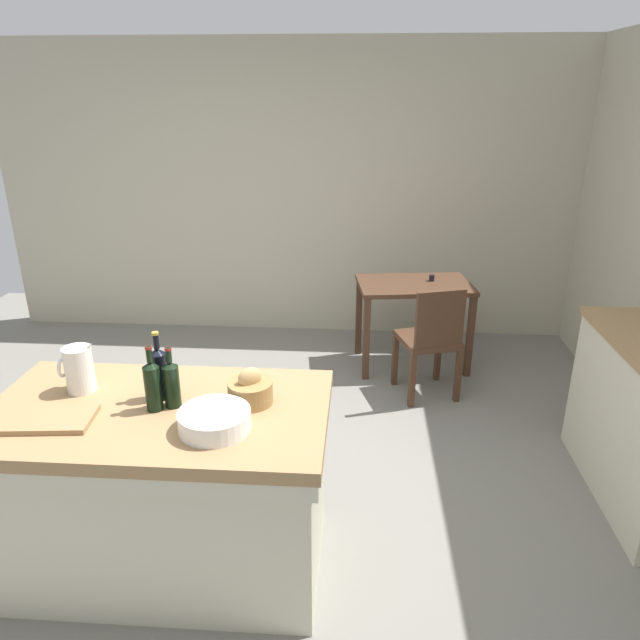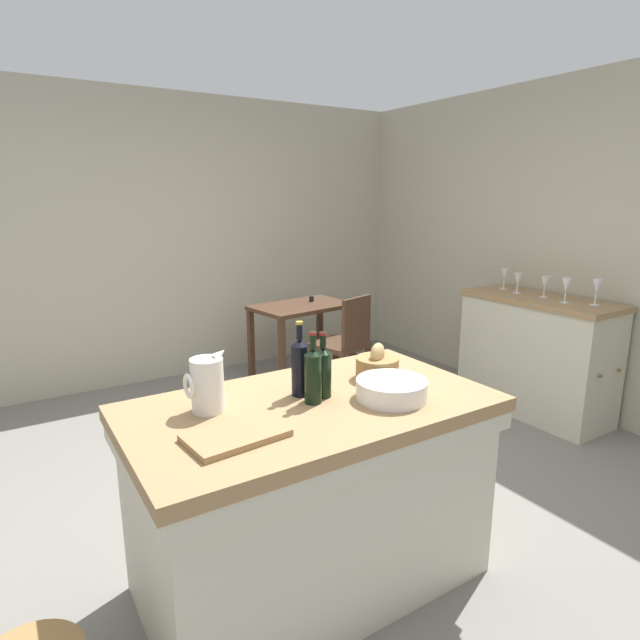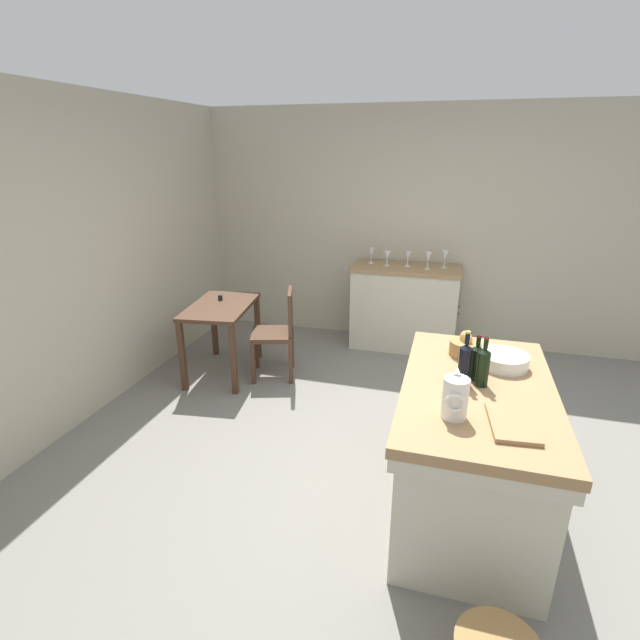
# 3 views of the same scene
# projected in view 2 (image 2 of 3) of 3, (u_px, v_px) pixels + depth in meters

# --- Properties ---
(ground_plane) EXTENTS (6.76, 6.76, 0.00)m
(ground_plane) POSITION_uv_depth(u_px,v_px,m) (300.00, 506.00, 2.92)
(ground_plane) COLOR slate
(wall_back) EXTENTS (5.32, 0.12, 2.60)m
(wall_back) POSITION_uv_depth(u_px,v_px,m) (156.00, 241.00, 4.76)
(wall_back) COLOR #B2AA93
(wall_back) RESTS_ON ground
(wall_right) EXTENTS (0.12, 5.20, 2.60)m
(wall_right) POSITION_uv_depth(u_px,v_px,m) (593.00, 249.00, 3.97)
(wall_right) COLOR #B2AA93
(wall_right) RESTS_ON ground
(island_table) EXTENTS (1.52, 0.86, 0.86)m
(island_table) POSITION_uv_depth(u_px,v_px,m) (312.00, 487.00, 2.26)
(island_table) COLOR #99754C
(island_table) RESTS_ON ground
(side_cabinet) EXTENTS (0.52, 1.19, 0.94)m
(side_cabinet) POSITION_uv_depth(u_px,v_px,m) (536.00, 355.00, 4.12)
(side_cabinet) COLOR #99754C
(side_cabinet) RESTS_ON ground
(writing_desk) EXTENTS (0.97, 0.67, 0.77)m
(writing_desk) POSITION_uv_depth(u_px,v_px,m) (302.00, 317.00, 4.84)
(writing_desk) COLOR #472D1E
(writing_desk) RESTS_ON ground
(wooden_chair) EXTENTS (0.50, 0.50, 0.88)m
(wooden_chair) POSITION_uv_depth(u_px,v_px,m) (345.00, 342.00, 4.46)
(wooden_chair) COLOR #472D1E
(wooden_chair) RESTS_ON ground
(pitcher) EXTENTS (0.17, 0.13, 0.26)m
(pitcher) POSITION_uv_depth(u_px,v_px,m) (207.00, 384.00, 2.04)
(pitcher) COLOR white
(pitcher) RESTS_ON island_table
(wash_bowl) EXTENTS (0.30, 0.30, 0.08)m
(wash_bowl) POSITION_uv_depth(u_px,v_px,m) (391.00, 389.00, 2.19)
(wash_bowl) COLOR white
(wash_bowl) RESTS_ON island_table
(bread_basket) EXTENTS (0.20, 0.20, 0.17)m
(bread_basket) POSITION_uv_depth(u_px,v_px,m) (377.00, 366.00, 2.43)
(bread_basket) COLOR olive
(bread_basket) RESTS_ON island_table
(cutting_board) EXTENTS (0.36, 0.25, 0.02)m
(cutting_board) POSITION_uv_depth(u_px,v_px,m) (236.00, 435.00, 1.83)
(cutting_board) COLOR #99754C
(cutting_board) RESTS_ON island_table
(wine_bottle_dark) EXTENTS (0.07, 0.07, 0.28)m
(wine_bottle_dark) POSITION_uv_depth(u_px,v_px,m) (323.00, 371.00, 2.20)
(wine_bottle_dark) COLOR black
(wine_bottle_dark) RESTS_ON island_table
(wine_bottle_amber) EXTENTS (0.07, 0.07, 0.33)m
(wine_bottle_amber) POSITION_uv_depth(u_px,v_px,m) (300.00, 366.00, 2.21)
(wine_bottle_amber) COLOR black
(wine_bottle_amber) RESTS_ON island_table
(wine_bottle_green) EXTENTS (0.07, 0.07, 0.30)m
(wine_bottle_green) POSITION_uv_depth(u_px,v_px,m) (313.00, 374.00, 2.13)
(wine_bottle_green) COLOR black
(wine_bottle_green) RESTS_ON island_table
(wine_glass_far_left) EXTENTS (0.07, 0.07, 0.19)m
(wine_glass_far_left) POSITION_uv_depth(u_px,v_px,m) (597.00, 287.00, 3.69)
(wine_glass_far_left) COLOR white
(wine_glass_far_left) RESTS_ON side_cabinet
(wine_glass_left) EXTENTS (0.07, 0.07, 0.18)m
(wine_glass_left) POSITION_uv_depth(u_px,v_px,m) (566.00, 286.00, 3.77)
(wine_glass_left) COLOR white
(wine_glass_left) RESTS_ON side_cabinet
(wine_glass_middle) EXTENTS (0.07, 0.07, 0.16)m
(wine_glass_middle) POSITION_uv_depth(u_px,v_px,m) (545.00, 283.00, 3.99)
(wine_glass_middle) COLOR white
(wine_glass_middle) RESTS_ON side_cabinet
(wine_glass_right) EXTENTS (0.07, 0.07, 0.16)m
(wine_glass_right) POSITION_uv_depth(u_px,v_px,m) (518.00, 279.00, 4.16)
(wine_glass_right) COLOR white
(wine_glass_right) RESTS_ON side_cabinet
(wine_glass_far_right) EXTENTS (0.07, 0.07, 0.17)m
(wine_glass_far_right) POSITION_uv_depth(u_px,v_px,m) (505.00, 275.00, 4.34)
(wine_glass_far_right) COLOR white
(wine_glass_far_right) RESTS_ON side_cabinet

